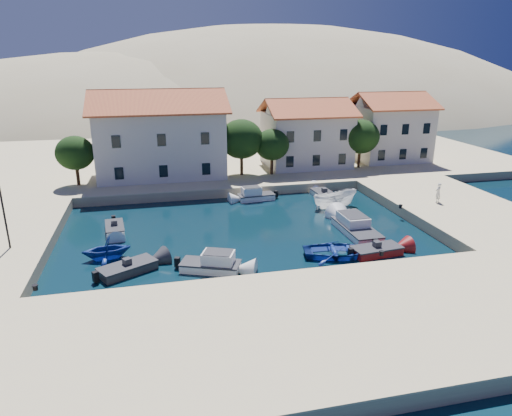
# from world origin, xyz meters

# --- Properties ---
(ground) EXTENTS (400.00, 400.00, 0.00)m
(ground) POSITION_xyz_m (0.00, 0.00, 0.00)
(ground) COLOR black
(ground) RESTS_ON ground
(quay_south) EXTENTS (52.00, 12.00, 1.00)m
(quay_south) POSITION_xyz_m (0.00, -6.00, 0.50)
(quay_south) COLOR beige
(quay_south) RESTS_ON ground
(quay_east) EXTENTS (11.00, 20.00, 1.00)m
(quay_east) POSITION_xyz_m (20.50, 10.00, 0.50)
(quay_east) COLOR beige
(quay_east) RESTS_ON ground
(quay_north) EXTENTS (80.00, 36.00, 1.00)m
(quay_north) POSITION_xyz_m (2.00, 38.00, 0.50)
(quay_north) COLOR beige
(quay_north) RESTS_ON ground
(hills) EXTENTS (254.00, 176.00, 99.00)m
(hills) POSITION_xyz_m (20.64, 123.62, -23.40)
(hills) COLOR tan
(hills) RESTS_ON ground
(building_left) EXTENTS (14.70, 9.45, 9.70)m
(building_left) POSITION_xyz_m (-6.00, 28.00, 5.94)
(building_left) COLOR beige
(building_left) RESTS_ON quay_north
(building_mid) EXTENTS (10.50, 8.40, 8.30)m
(building_mid) POSITION_xyz_m (12.00, 29.00, 5.22)
(building_mid) COLOR beige
(building_mid) RESTS_ON quay_north
(building_right) EXTENTS (9.45, 8.40, 8.80)m
(building_right) POSITION_xyz_m (24.00, 30.00, 5.47)
(building_right) COLOR beige
(building_right) RESTS_ON quay_north
(trees) EXTENTS (37.30, 5.30, 6.45)m
(trees) POSITION_xyz_m (4.51, 25.46, 4.84)
(trees) COLOR #382314
(trees) RESTS_ON quay_north
(lamppost) EXTENTS (0.35, 0.25, 6.22)m
(lamppost) POSITION_xyz_m (-17.50, 8.00, 4.75)
(lamppost) COLOR black
(lamppost) RESTS_ON quay_west
(bollards) EXTENTS (29.36, 9.56, 0.30)m
(bollards) POSITION_xyz_m (2.80, 3.87, 1.15)
(bollards) COLOR black
(bollards) RESTS_ON ground
(motorboat_grey_sw) EXTENTS (4.23, 3.40, 1.25)m
(motorboat_grey_sw) POSITION_xyz_m (-9.22, 4.10, 0.29)
(motorboat_grey_sw) COLOR #2E2E33
(motorboat_grey_sw) RESTS_ON ground
(cabin_cruiser_south) EXTENTS (4.44, 3.17, 1.60)m
(cabin_cruiser_south) POSITION_xyz_m (-3.64, 3.14, 0.48)
(cabin_cruiser_south) COLOR white
(cabin_cruiser_south) RESTS_ON ground
(rowboat_south) EXTENTS (5.89, 4.71, 1.09)m
(rowboat_south) POSITION_xyz_m (5.99, 3.45, 0.00)
(rowboat_south) COLOR navy
(rowboat_south) RESTS_ON ground
(motorboat_red_se) EXTENTS (3.93, 2.10, 1.25)m
(motorboat_red_se) POSITION_xyz_m (8.84, 3.08, 0.29)
(motorboat_red_se) COLOR maroon
(motorboat_red_se) RESTS_ON ground
(cabin_cruiser_east) EXTENTS (2.33, 5.70, 1.60)m
(cabin_cruiser_east) POSITION_xyz_m (9.23, 7.43, 0.48)
(cabin_cruiser_east) COLOR white
(cabin_cruiser_east) RESTS_ON ground
(boat_east) EXTENTS (4.95, 2.47, 1.83)m
(boat_east) POSITION_xyz_m (10.13, 14.40, 0.00)
(boat_east) COLOR white
(boat_east) RESTS_ON ground
(motorboat_white_ne) EXTENTS (1.96, 3.88, 1.25)m
(motorboat_white_ne) POSITION_xyz_m (10.31, 17.72, 0.29)
(motorboat_white_ne) COLOR white
(motorboat_white_ne) RESTS_ON ground
(rowboat_west) EXTENTS (3.77, 3.37, 1.80)m
(rowboat_west) POSITION_xyz_m (-10.79, 6.85, 0.00)
(rowboat_west) COLOR navy
(rowboat_west) RESTS_ON ground
(motorboat_white_west) EXTENTS (1.81, 3.48, 1.25)m
(motorboat_white_west) POSITION_xyz_m (-10.58, 12.34, 0.30)
(motorboat_white_west) COLOR white
(motorboat_white_west) RESTS_ON ground
(cabin_cruiser_north) EXTENTS (3.85, 1.88, 1.60)m
(cabin_cruiser_north) POSITION_xyz_m (3.16, 18.58, 0.48)
(cabin_cruiser_north) COLOR white
(cabin_cruiser_north) RESTS_ON ground
(pedestrian) EXTENTS (0.82, 0.71, 1.88)m
(pedestrian) POSITION_xyz_m (19.02, 10.87, 1.94)
(pedestrian) COLOR white
(pedestrian) RESTS_ON quay_east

